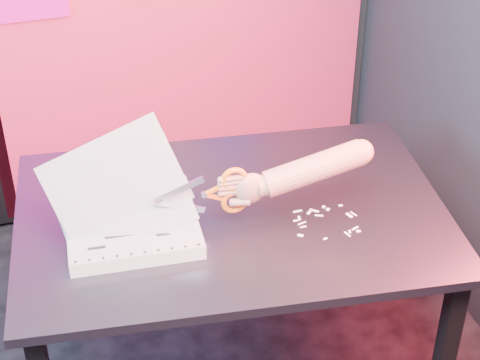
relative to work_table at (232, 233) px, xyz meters
name	(u,v)px	position (x,y,z in m)	size (l,w,h in m)	color
room	(27,111)	(-0.53, -0.32, 0.68)	(3.01, 3.01, 2.71)	black
backdrop	(26,17)	(-0.47, 1.14, 0.29)	(2.88, 0.05, 2.08)	#D92244
work_table	(232,233)	(0.00, 0.00, 0.00)	(1.35, 0.99, 0.75)	black
printout_stack	(132,229)	(-0.30, -0.04, 0.12)	(0.43, 0.30, 0.35)	silver
scissors	(228,191)	(-0.03, -0.07, 0.21)	(0.27, 0.03, 0.15)	silver
hand_forearm	(303,172)	(0.19, -0.09, 0.24)	(0.44, 0.10, 0.16)	#B46E5C
paper_clippings	(323,219)	(0.24, -0.12, 0.08)	(0.20, 0.16, 0.00)	white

